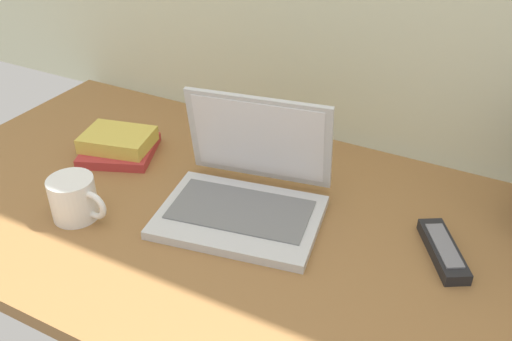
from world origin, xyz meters
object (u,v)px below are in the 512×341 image
Objects in this scene: laptop at (246,189)px; remote_control_near at (443,250)px; coffee_mug at (74,199)px; book_stack at (119,145)px.

laptop reaches higher than remote_control_near.
coffee_mug is at bearing -147.24° from laptop.
book_stack reaches higher than remote_control_near.
laptop is 0.33m from coffee_mug.
laptop is 1.69× the size of book_stack.
coffee_mug reaches higher than book_stack.
coffee_mug is 0.70m from remote_control_near.
book_stack is at bearing 110.05° from coffee_mug.
laptop reaches higher than book_stack.
coffee_mug is at bearing -161.56° from remote_control_near.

